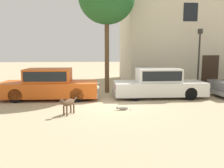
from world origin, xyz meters
TOP-DOWN VIEW (x-y plane):
  - ground_plane at (0.00, 0.00)m, footprint 80.00×80.00m
  - parked_sedan_nearest at (-2.73, 1.45)m, footprint 4.86×1.85m
  - parked_sedan_second at (2.77, 1.44)m, footprint 4.73×1.71m
  - apartment_block at (9.07, 7.56)m, footprint 14.59×6.77m
  - stray_dog_spotted at (-1.51, -1.54)m, footprint 0.61×0.95m
  - stray_cat at (0.63, -0.99)m, footprint 0.66×0.22m
  - street_lamp at (5.67, 3.27)m, footprint 0.22×0.22m

SIDE VIEW (x-z plane):
  - ground_plane at x=0.00m, z-range 0.00..0.00m
  - stray_cat at x=0.63m, z-range -0.01..0.15m
  - stray_dog_spotted at x=-1.51m, z-range 0.10..0.79m
  - parked_sedan_second at x=2.77m, z-range -0.01..1.49m
  - parked_sedan_nearest at x=-2.73m, z-range -0.01..1.50m
  - street_lamp at x=5.67m, z-range 0.53..4.17m
  - apartment_block at x=9.07m, z-range 0.00..7.01m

